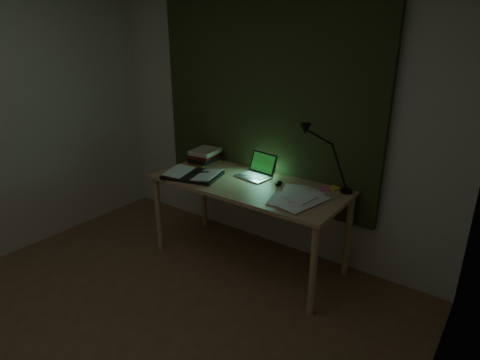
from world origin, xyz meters
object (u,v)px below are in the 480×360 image
object	(u,v)px
open_textbook	(193,174)
desk	(248,223)
loose_papers	(298,197)
desk_lamp	(349,161)
book_stack	(205,156)
laptop	(253,166)

from	to	relation	value
open_textbook	desk	bearing A→B (deg)	2.66
loose_papers	desk_lamp	distance (m)	0.49
loose_papers	desk_lamp	xyz separation A→B (m)	(0.25, 0.34, 0.25)
open_textbook	book_stack	bearing A→B (deg)	99.46
desk	laptop	distance (m)	0.50
open_textbook	desk_lamp	world-z (taller)	desk_lamp
desk	loose_papers	world-z (taller)	loose_papers
desk	laptop	world-z (taller)	laptop
loose_papers	book_stack	bearing A→B (deg)	168.32
desk	desk_lamp	distance (m)	1.03
desk	loose_papers	xyz separation A→B (m)	(0.49, -0.05, 0.39)
desk	open_textbook	world-z (taller)	open_textbook
laptop	loose_papers	xyz separation A→B (m)	(0.54, -0.18, -0.09)
laptop	book_stack	size ratio (longest dim) A/B	1.22
laptop	book_stack	distance (m)	0.61
desk	book_stack	bearing A→B (deg)	163.60
loose_papers	desk	bearing A→B (deg)	174.77
book_stack	loose_papers	world-z (taller)	book_stack
book_stack	desk_lamp	distance (m)	1.41
laptop	desk	bearing A→B (deg)	-63.34
desk	laptop	xyz separation A→B (m)	(-0.04, 0.13, 0.48)
laptop	desk_lamp	size ratio (longest dim) A/B	0.61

